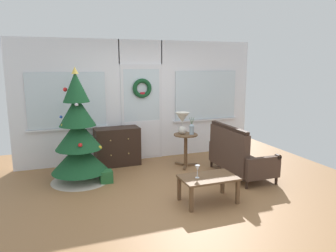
# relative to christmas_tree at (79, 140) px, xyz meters

# --- Properties ---
(ground_plane) EXTENTS (6.76, 6.76, 0.00)m
(ground_plane) POSITION_rel_christmas_tree_xyz_m (1.42, -1.09, -0.76)
(ground_plane) COLOR #996B42
(back_wall_with_door) EXTENTS (5.20, 0.19, 2.55)m
(back_wall_with_door) POSITION_rel_christmas_tree_xyz_m (1.42, 0.99, 0.53)
(back_wall_with_door) COLOR white
(back_wall_with_door) RESTS_ON ground
(christmas_tree) EXTENTS (1.03, 1.03, 2.01)m
(christmas_tree) POSITION_rel_christmas_tree_xyz_m (0.00, 0.00, 0.00)
(christmas_tree) COLOR #4C331E
(christmas_tree) RESTS_ON ground
(dresser_cabinet) EXTENTS (0.91, 0.46, 0.78)m
(dresser_cabinet) POSITION_rel_christmas_tree_xyz_m (0.81, 0.69, -0.37)
(dresser_cabinet) COLOR black
(dresser_cabinet) RESTS_ON ground
(settee_sofa) EXTENTS (0.72, 1.37, 0.96)m
(settee_sofa) POSITION_rel_christmas_tree_xyz_m (2.77, -0.72, -0.38)
(settee_sofa) COLOR black
(settee_sofa) RESTS_ON ground
(side_table) EXTENTS (0.50, 0.48, 0.67)m
(side_table) POSITION_rel_christmas_tree_xyz_m (2.09, 0.11, -0.28)
(side_table) COLOR brown
(side_table) RESTS_ON ground
(table_lamp) EXTENTS (0.28, 0.28, 0.44)m
(table_lamp) POSITION_rel_christmas_tree_xyz_m (2.03, 0.15, 0.20)
(table_lamp) COLOR silver
(table_lamp) RESTS_ON side_table
(flower_vase) EXTENTS (0.11, 0.10, 0.35)m
(flower_vase) POSITION_rel_christmas_tree_xyz_m (2.19, 0.05, 0.03)
(flower_vase) COLOR #99ADBC
(flower_vase) RESTS_ON side_table
(coffee_table) EXTENTS (0.84, 0.53, 0.40)m
(coffee_table) POSITION_rel_christmas_tree_xyz_m (1.73, -1.59, -0.42)
(coffee_table) COLOR brown
(coffee_table) RESTS_ON ground
(wine_glass) EXTENTS (0.08, 0.08, 0.20)m
(wine_glass) POSITION_rel_christmas_tree_xyz_m (1.55, -1.57, -0.21)
(wine_glass) COLOR silver
(wine_glass) RESTS_ON coffee_table
(gift_box) EXTENTS (0.22, 0.20, 0.22)m
(gift_box) POSITION_rel_christmas_tree_xyz_m (0.42, -0.25, -0.65)
(gift_box) COLOR #266633
(gift_box) RESTS_ON ground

